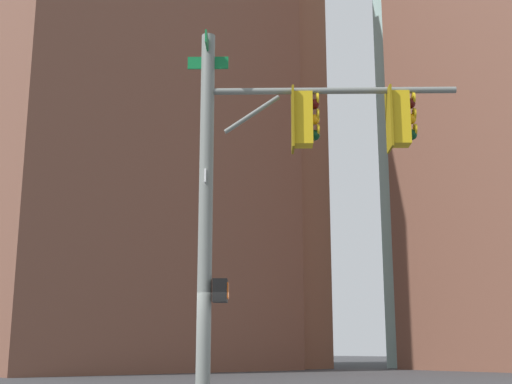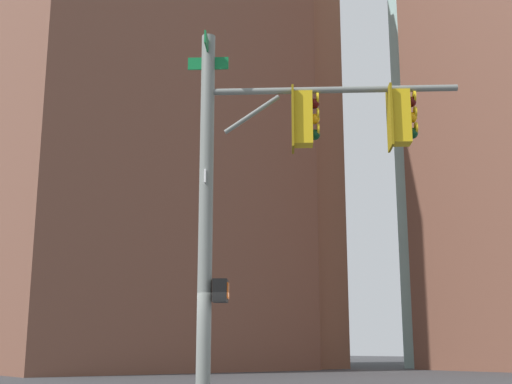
% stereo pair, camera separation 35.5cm
% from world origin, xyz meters
% --- Properties ---
extents(signal_pole_assembly, '(3.91, 3.43, 7.33)m').
position_xyz_m(signal_pole_assembly, '(-1.19, 1.23, 4.59)').
color(signal_pole_assembly, slate).
rests_on(signal_pole_assembly, ground_plane).
extents(building_brick_nearside, '(21.57, 21.11, 42.23)m').
position_xyz_m(building_brick_nearside, '(-22.11, -39.17, 21.12)').
color(building_brick_nearside, brown).
rests_on(building_brick_nearside, ground_plane).
extents(building_brick_midblock, '(21.71, 18.92, 38.07)m').
position_xyz_m(building_brick_midblock, '(-17.96, -37.01, 19.04)').
color(building_brick_midblock, brown).
rests_on(building_brick_midblock, ground_plane).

